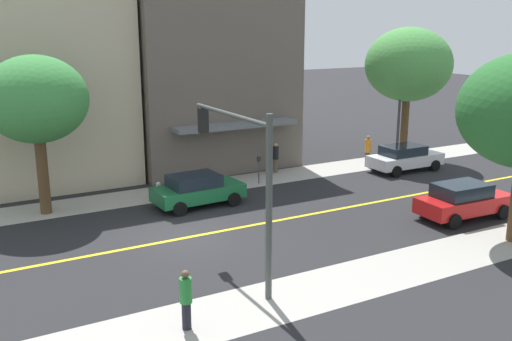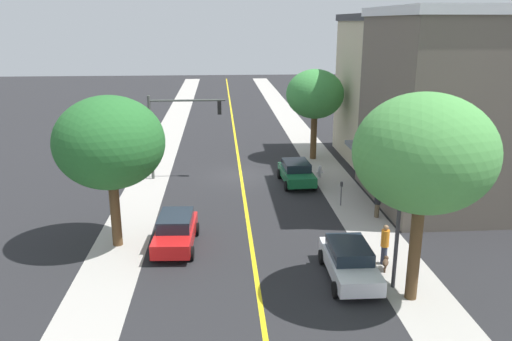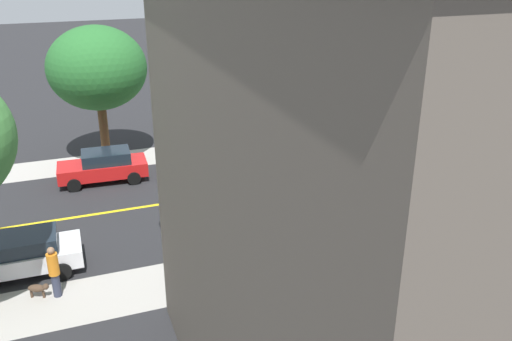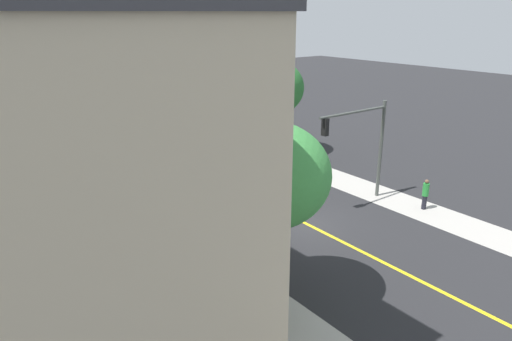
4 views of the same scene
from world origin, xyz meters
name	(u,v)px [view 1 (image 1 of 4)]	position (x,y,z in m)	size (l,w,h in m)	color
ground_plane	(186,238)	(0.00, 0.00, 0.00)	(140.00, 140.00, 0.00)	#262628
sidewalk_left	(137,197)	(-6.32, 0.00, 0.00)	(2.66, 126.00, 0.01)	#ADA8A0
sidewalk_right	(266,303)	(6.32, 0.00, 0.00)	(2.66, 126.00, 0.01)	#ADA8A0
road_centerline_stripe	(186,238)	(0.00, 0.00, 0.00)	(0.20, 126.00, 0.00)	yellow
corner_shop_building	(26,75)	(-13.58, -3.57, 5.49)	(10.81, 9.73, 10.94)	beige
tan_rowhouse	(189,67)	(-13.57, 5.98, 5.61)	(12.87, 9.61, 11.20)	#665B51
street_tree_left_near	(408,65)	(-5.91, 16.83, 5.83)	(5.14, 5.14, 8.04)	brown
street_tree_right_corner	(36,100)	(-5.89, -4.28, 5.05)	(4.41, 4.41, 6.96)	brown
fire_hydrant	(159,191)	(-5.43, 0.83, 0.43)	(0.44, 0.24, 0.87)	silver
parking_meter	(259,166)	(-5.59, 6.43, 0.96)	(0.12, 0.18, 1.46)	#4C4C51
traffic_light_mast	(243,164)	(4.40, 0.22, 3.91)	(5.15, 0.32, 5.72)	#474C47
street_lamp	(400,97)	(-5.51, 15.94, 4.04)	(0.70, 0.36, 6.55)	#38383D
red_sedan_right_curb	(463,200)	(3.62, 11.40, 0.81)	(2.12, 4.34, 1.57)	red
white_sedan_left_curb	(405,158)	(-3.89, 15.07, 0.78)	(2.03, 4.39, 1.49)	silver
green_sedan_left_curb	(197,189)	(-3.60, 2.05, 0.78)	(2.23, 4.22, 1.50)	#196638
pedestrian_black_shirt	(276,157)	(-7.14, 8.39, 0.91)	(0.34, 0.34, 1.72)	brown
pedestrian_orange_shirt	(368,150)	(-5.76, 13.90, 0.99)	(0.36, 0.36, 1.86)	#33384C
pedestrian_green_shirt	(186,298)	(6.54, -2.67, 0.93)	(0.34, 0.34, 1.74)	black
small_dog	(376,160)	(-5.66, 14.48, 0.36)	(0.47, 0.72, 0.54)	#4C3828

